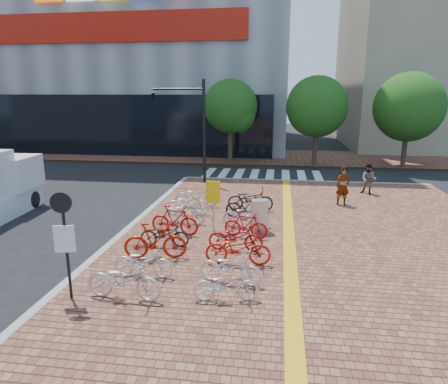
# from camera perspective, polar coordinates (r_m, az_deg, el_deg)

# --- Properties ---
(ground) EXTENTS (120.00, 120.00, 0.00)m
(ground) POSITION_cam_1_polar(r_m,az_deg,el_deg) (12.31, -0.07, -10.41)
(ground) COLOR black
(ground) RESTS_ON ground
(tactile_strip) EXTENTS (0.40, 34.00, 0.01)m
(tactile_strip) POSITION_cam_1_polar(r_m,az_deg,el_deg) (7.84, 10.28, -25.08)
(tactile_strip) COLOR gold
(tactile_strip) RESTS_ON sidewalk
(kerb_north) EXTENTS (14.00, 0.25, 0.15)m
(kerb_north) POSITION_cam_1_polar(r_m,az_deg,el_deg) (23.68, 11.29, 1.44)
(kerb_north) COLOR gray
(kerb_north) RESTS_ON ground
(far_sidewalk) EXTENTS (70.00, 8.00, 0.15)m
(far_sidewalk) POSITION_cam_1_polar(r_m,az_deg,el_deg) (32.53, 5.17, 4.99)
(far_sidewalk) COLOR brown
(far_sidewalk) RESTS_ON ground
(department_store) EXTENTS (36.00, 24.27, 28.00)m
(department_store) POSITION_cam_1_polar(r_m,az_deg,el_deg) (47.35, -15.29, 24.26)
(department_store) COLOR gray
(department_store) RESTS_ON ground
(crosswalk) EXTENTS (7.50, 4.00, 0.01)m
(crosswalk) POSITION_cam_1_polar(r_m,az_deg,el_deg) (25.63, 5.46, 2.43)
(crosswalk) COLOR silver
(crosswalk) RESTS_ON ground
(street_trees) EXTENTS (16.20, 4.60, 6.35)m
(street_trees) POSITION_cam_1_polar(r_m,az_deg,el_deg) (28.79, 15.24, 11.48)
(street_trees) COLOR #38281E
(street_trees) RESTS_ON far_sidewalk
(bike_0) EXTENTS (1.94, 0.78, 1.00)m
(bike_0) POSITION_cam_1_polar(r_m,az_deg,el_deg) (10.23, -14.11, -12.10)
(bike_0) COLOR silver
(bike_0) RESTS_ON sidewalk
(bike_1) EXTENTS (1.69, 0.61, 0.88)m
(bike_1) POSITION_cam_1_polar(r_m,az_deg,el_deg) (11.30, -11.49, -9.70)
(bike_1) COLOR silver
(bike_1) RESTS_ON sidewalk
(bike_2) EXTENTS (1.97, 0.88, 1.14)m
(bike_2) POSITION_cam_1_polar(r_m,az_deg,el_deg) (12.35, -9.79, -6.90)
(bike_2) COLOR #9D1B0B
(bike_2) RESTS_ON sidewalk
(bike_3) EXTENTS (1.64, 0.64, 0.85)m
(bike_3) POSITION_cam_1_polar(r_m,az_deg,el_deg) (13.31, -8.50, -5.98)
(bike_3) COLOR black
(bike_3) RESTS_ON sidewalk
(bike_4) EXTENTS (1.82, 0.71, 1.06)m
(bike_4) POSITION_cam_1_polar(r_m,az_deg,el_deg) (14.35, -7.07, -4.01)
(bike_4) COLOR #B00C0C
(bike_4) RESTS_ON sidewalk
(bike_5) EXTENTS (1.71, 0.78, 0.87)m
(bike_5) POSITION_cam_1_polar(r_m,az_deg,el_deg) (15.57, -5.63, -2.91)
(bike_5) COLOR silver
(bike_5) RESTS_ON sidewalk
(bike_6) EXTENTS (1.87, 0.78, 0.96)m
(bike_6) POSITION_cam_1_polar(r_m,az_deg,el_deg) (16.63, -5.23, -1.64)
(bike_6) COLOR silver
(bike_6) RESTS_ON sidewalk
(bike_7) EXTENTS (2.01, 0.97, 1.01)m
(bike_7) POSITION_cam_1_polar(r_m,az_deg,el_deg) (17.74, -3.93, -0.54)
(bike_7) COLOR #B1B1B6
(bike_7) RESTS_ON sidewalk
(bike_8) EXTENTS (1.66, 0.79, 0.84)m
(bike_8) POSITION_cam_1_polar(r_m,az_deg,el_deg) (9.90, 0.25, -13.11)
(bike_8) COLOR silver
(bike_8) RESTS_ON sidewalk
(bike_9) EXTENTS (1.80, 0.87, 0.91)m
(bike_9) POSITION_cam_1_polar(r_m,az_deg,el_deg) (10.72, 0.96, -10.70)
(bike_9) COLOR silver
(bike_9) RESTS_ON sidewalk
(bike_10) EXTENTS (1.96, 0.77, 1.01)m
(bike_10) POSITION_cam_1_polar(r_m,az_deg,el_deg) (11.80, 2.01, -8.05)
(bike_10) COLOR red
(bike_10) RESTS_ON sidewalk
(bike_11) EXTENTS (1.78, 0.67, 0.92)m
(bike_11) POSITION_cam_1_polar(r_m,az_deg,el_deg) (12.83, 1.67, -6.43)
(bike_11) COLOR #A70B0E
(bike_11) RESTS_ON sidewalk
(bike_12) EXTENTS (1.62, 0.73, 0.94)m
(bike_12) POSITION_cam_1_polar(r_m,az_deg,el_deg) (13.96, 3.13, -4.70)
(bike_12) COLOR #B70D10
(bike_12) RESTS_ON sidewalk
(bike_13) EXTENTS (1.77, 0.64, 0.92)m
(bike_13) POSITION_cam_1_polar(r_m,az_deg,el_deg) (15.09, 3.19, -3.30)
(bike_13) COLOR #AEAEB3
(bike_13) RESTS_ON sidewalk
(bike_14) EXTENTS (1.67, 0.48, 1.00)m
(bike_14) POSITION_cam_1_polar(r_m,az_deg,el_deg) (16.13, 3.18, -2.02)
(bike_14) COLOR black
(bike_14) RESTS_ON sidewalk
(bike_15) EXTENTS (1.98, 0.79, 1.02)m
(bike_15) POSITION_cam_1_polar(r_m,az_deg,el_deg) (17.16, 3.79, -1.02)
(bike_15) COLOR black
(bike_15) RESTS_ON sidewalk
(pedestrian_a) EXTENTS (0.72, 0.56, 1.74)m
(pedestrian_a) POSITION_cam_1_polar(r_m,az_deg,el_deg) (18.68, 16.62, 0.79)
(pedestrian_a) COLOR gray
(pedestrian_a) RESTS_ON sidewalk
(pedestrian_b) EXTENTS (0.91, 0.83, 1.51)m
(pedestrian_b) POSITION_cam_1_polar(r_m,az_deg,el_deg) (21.22, 19.96, 1.73)
(pedestrian_b) COLOR #4F5364
(pedestrian_b) RESTS_ON sidewalk
(utility_box) EXTENTS (0.63, 0.53, 1.19)m
(utility_box) POSITION_cam_1_polar(r_m,az_deg,el_deg) (14.58, 5.07, -3.40)
(utility_box) COLOR #B0B0B5
(utility_box) RESTS_ON sidewalk
(yellow_sign) EXTENTS (0.51, 0.12, 1.88)m
(yellow_sign) POSITION_cam_1_polar(r_m,az_deg,el_deg) (14.40, -1.57, -0.66)
(yellow_sign) COLOR #B7B7BC
(yellow_sign) RESTS_ON sidewalk
(notice_sign) EXTENTS (0.50, 0.17, 2.70)m
(notice_sign) POSITION_cam_1_polar(r_m,az_deg,el_deg) (10.21, -21.84, -5.46)
(notice_sign) COLOR black
(notice_sign) RESTS_ON sidewalk
(traffic_light_pole) EXTENTS (3.05, 1.18, 5.68)m
(traffic_light_pole) POSITION_cam_1_polar(r_m,az_deg,el_deg) (22.58, -6.23, 11.27)
(traffic_light_pole) COLOR black
(traffic_light_pole) RESTS_ON sidewalk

